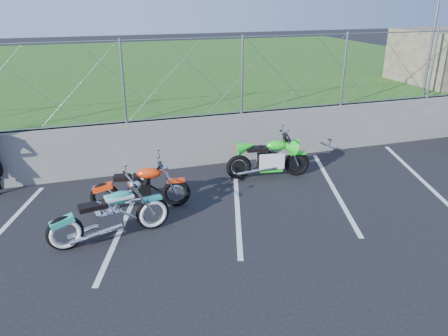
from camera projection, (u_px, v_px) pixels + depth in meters
name	position (u px, v px, depth m)	size (l,w,h in m)	color
ground	(254.00, 224.00, 8.64)	(90.00, 90.00, 0.00)	black
retaining_wall	(206.00, 140.00, 11.50)	(30.00, 0.22, 1.30)	slate
grass_field	(148.00, 77.00, 20.34)	(30.00, 20.00, 1.30)	#235015
chain_link_fence	(205.00, 78.00, 10.89)	(28.00, 0.03, 2.00)	gray
sign_pole	(431.00, 46.00, 13.12)	(0.08, 0.08, 3.00)	gray
parking_lines	(287.00, 195.00, 9.87)	(18.29, 4.31, 0.01)	silver
cruiser_turquoise	(112.00, 216.00, 7.97)	(2.25, 0.71, 1.13)	black
naked_orange	(142.00, 189.00, 9.13)	(2.07, 0.70, 1.04)	black
sportbike_green	(269.00, 159.00, 10.69)	(2.08, 0.74, 1.08)	black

